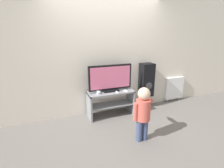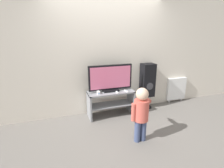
{
  "view_description": "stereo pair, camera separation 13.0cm",
  "coord_description": "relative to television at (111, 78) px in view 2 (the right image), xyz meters",
  "views": [
    {
      "loc": [
        -1.25,
        -3.17,
        1.81
      ],
      "look_at": [
        0.0,
        0.12,
        0.75
      ],
      "focal_mm": 28.0,
      "sensor_mm": 36.0,
      "label": 1
    },
    {
      "loc": [
        -1.13,
        -3.21,
        1.81
      ],
      "look_at": [
        0.0,
        0.12,
        0.75
      ],
      "focal_mm": 28.0,
      "sensor_mm": 36.0,
      "label": 2
    }
  ],
  "objects": [
    {
      "name": "ground_plane",
      "position": [
        0.0,
        -0.22,
        -0.85
      ],
      "size": [
        16.0,
        16.0,
        0.0
      ],
      "primitive_type": "plane",
      "color": "slate"
    },
    {
      "name": "wall_back",
      "position": [
        0.0,
        0.27,
        0.45
      ],
      "size": [
        10.0,
        0.06,
        2.6
      ],
      "color": "silver",
      "rests_on": "ground_plane"
    },
    {
      "name": "tv_stand",
      "position": [
        0.0,
        -0.02,
        -0.48
      ],
      "size": [
        1.01,
        0.41,
        0.57
      ],
      "color": "gray",
      "rests_on": "ground_plane"
    },
    {
      "name": "television",
      "position": [
        0.0,
        0.0,
        0.0
      ],
      "size": [
        0.96,
        0.2,
        0.58
      ],
      "color": "black",
      "rests_on": "tv_stand"
    },
    {
      "name": "game_console",
      "position": [
        -0.29,
        -0.05,
        -0.26
      ],
      "size": [
        0.05,
        0.17,
        0.05
      ],
      "color": "white",
      "rests_on": "tv_stand"
    },
    {
      "name": "remote_primary",
      "position": [
        0.31,
        -0.14,
        -0.27
      ],
      "size": [
        0.06,
        0.13,
        0.03
      ],
      "color": "white",
      "rests_on": "tv_stand"
    },
    {
      "name": "remote_secondary",
      "position": [
        0.1,
        -0.15,
        -0.27
      ],
      "size": [
        0.04,
        0.13,
        0.03
      ],
      "color": "white",
      "rests_on": "tv_stand"
    },
    {
      "name": "child",
      "position": [
        0.17,
        -1.09,
        -0.29
      ],
      "size": [
        0.36,
        0.53,
        0.96
      ],
      "color": "#3F4C72",
      "rests_on": "ground_plane"
    },
    {
      "name": "speaker_tower",
      "position": [
        0.96,
        0.09,
        -0.17
      ],
      "size": [
        0.31,
        0.28,
        1.1
      ],
      "color": "black",
      "rests_on": "ground_plane"
    },
    {
      "name": "radiator",
      "position": [
        1.91,
        0.2,
        -0.5
      ],
      "size": [
        0.56,
        0.08,
        0.65
      ],
      "color": "white",
      "rests_on": "ground_plane"
    }
  ]
}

